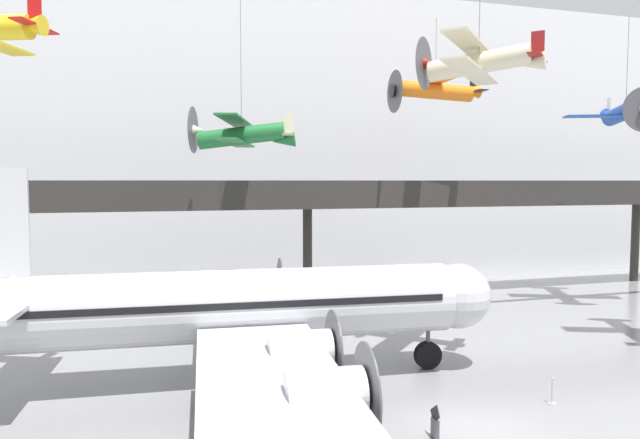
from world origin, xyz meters
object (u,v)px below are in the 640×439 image
object	(u,v)px
suspended_plane_blue_trainer	(626,112)
suspended_plane_cream_biplane	(478,62)
suspended_plane_orange_highwing	(435,90)
airliner_silver_main	(232,307)
suspended_plane_green_biplane	(241,135)
stanchion_barrier	(552,396)
info_sign_pedestal	(435,426)

from	to	relation	value
suspended_plane_blue_trainer	suspended_plane_cream_biplane	distance (m)	18.49
suspended_plane_orange_highwing	suspended_plane_cream_biplane	bearing A→B (deg)	73.85
suspended_plane_blue_trainer	airliner_silver_main	bearing A→B (deg)	-52.94
suspended_plane_blue_trainer	suspended_plane_green_biplane	bearing A→B (deg)	-72.62
suspended_plane_green_biplane	suspended_plane_blue_trainer	bearing A→B (deg)	-168.08
stanchion_barrier	info_sign_pedestal	xyz separation A→B (m)	(-5.96, -1.48, 0.13)
suspended_plane_orange_highwing	info_sign_pedestal	size ratio (longest dim) A/B	6.64
stanchion_barrier	info_sign_pedestal	size ratio (longest dim) A/B	0.87
suspended_plane_blue_trainer	suspended_plane_green_biplane	size ratio (longest dim) A/B	0.86
suspended_plane_blue_trainer	info_sign_pedestal	xyz separation A→B (m)	(-22.27, -15.08, -13.23)
suspended_plane_green_biplane	stanchion_barrier	size ratio (longest dim) A/B	8.85
suspended_plane_orange_highwing	suspended_plane_green_biplane	distance (m)	14.65
airliner_silver_main	suspended_plane_cream_biplane	xyz separation A→B (m)	(11.71, -0.48, 11.15)
suspended_plane_green_biplane	info_sign_pedestal	size ratio (longest dim) A/B	7.68
airliner_silver_main	suspended_plane_cream_biplane	bearing A→B (deg)	2.00
airliner_silver_main	suspended_plane_green_biplane	world-z (taller)	suspended_plane_green_biplane
suspended_plane_blue_trainer	stanchion_barrier	xyz separation A→B (m)	(-16.31, -13.60, -13.36)
suspended_plane_blue_trainer	stanchion_barrier	size ratio (longest dim) A/B	7.61
info_sign_pedestal	stanchion_barrier	bearing A→B (deg)	18.17
suspended_plane_orange_highwing	suspended_plane_green_biplane	bearing A→B (deg)	11.45
suspended_plane_orange_highwing	stanchion_barrier	distance (m)	23.65
suspended_plane_orange_highwing	suspended_plane_green_biplane	world-z (taller)	suspended_plane_orange_highwing
stanchion_barrier	suspended_plane_orange_highwing	bearing A→B (deg)	77.56
suspended_plane_green_biplane	info_sign_pedestal	bearing A→B (deg)	120.02
suspended_plane_cream_biplane	suspended_plane_green_biplane	bearing A→B (deg)	-2.45
suspended_plane_green_biplane	stanchion_barrier	bearing A→B (deg)	139.22
airliner_silver_main	suspended_plane_orange_highwing	size ratio (longest dim) A/B	3.44
suspended_plane_green_biplane	stanchion_barrier	distance (m)	21.87
stanchion_barrier	airliner_silver_main	bearing A→B (deg)	153.49
suspended_plane_orange_highwing	info_sign_pedestal	xyz separation A→B (m)	(-9.91, -19.38, -14.82)
airliner_silver_main	info_sign_pedestal	world-z (taller)	airliner_silver_main
airliner_silver_main	suspended_plane_green_biplane	size ratio (longest dim) A/B	2.97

